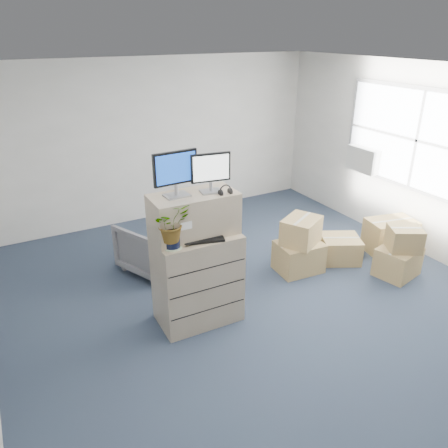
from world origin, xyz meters
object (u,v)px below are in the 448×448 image
Objects in this scene: office_chair at (153,243)px; monitor_right at (211,171)px; water_bottle at (197,221)px; potted_plant at (171,228)px; filing_cabinet_lower at (198,278)px; monitor_left at (176,171)px; keyboard at (200,239)px.

monitor_right is at bearing 76.30° from office_chair.
office_chair is at bearing 94.10° from water_bottle.
potted_plant is at bearing -149.77° from water_bottle.
filing_cabinet_lower is 1.40m from office_chair.
filing_cabinet_lower is at bearing -27.53° from monitor_left.
keyboard is 1.92× the size of water_bottle.
potted_plant is (-0.39, -0.23, 0.10)m from water_bottle.
filing_cabinet_lower is 1.29m from monitor_right.
water_bottle is at bearing -1.37° from monitor_left.
monitor_right is 0.87× the size of keyboard.
monitor_right is 0.75m from potted_plant.
water_bottle is (0.23, 0.01, -0.62)m from monitor_left.
keyboard is at bearing -104.72° from water_bottle.
monitor_left is 0.78m from keyboard.
monitor_right reaches higher than office_chair.
keyboard is (0.17, -0.20, -0.74)m from monitor_left.
filing_cabinet_lower is at bearing 102.86° from keyboard.
water_bottle reaches higher than keyboard.
filing_cabinet_lower is 1.35× the size of office_chair.
potted_plant reaches higher than keyboard.
monitor_left is at bearing 52.96° from potted_plant.
keyboard is 0.24m from water_bottle.
monitor_right is 1.99m from office_chair.
filing_cabinet_lower reaches higher than office_chair.
keyboard is 1.12× the size of potted_plant.
potted_plant is 1.82m from office_chair.
water_bottle is 0.58× the size of potted_plant.
water_bottle is 0.47m from potted_plant.
water_bottle is (0.05, 0.21, 0.12)m from keyboard.
keyboard is at bearing -137.43° from monitor_right.
monitor_right is (0.20, 0.02, 1.27)m from filing_cabinet_lower.
filing_cabinet_lower is 0.69m from water_bottle.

